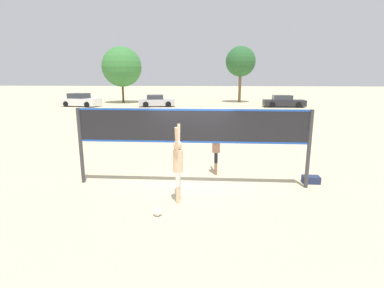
{
  "coord_description": "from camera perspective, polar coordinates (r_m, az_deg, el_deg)",
  "views": [
    {
      "loc": [
        0.6,
        -9.12,
        3.42
      ],
      "look_at": [
        0.0,
        0.0,
        1.35
      ],
      "focal_mm": 28.0,
      "sensor_mm": 36.0,
      "label": 1
    }
  ],
  "objects": [
    {
      "name": "tree_right_cluster",
      "position": [
        41.19,
        -13.24,
        14.11
      ],
      "size": [
        5.13,
        5.13,
        7.2
      ],
      "color": "#4C3823",
      "rests_on": "ground_plane"
    },
    {
      "name": "tree_left_cluster",
      "position": [
        41.37,
        9.25,
        15.22
      ],
      "size": [
        3.93,
        3.93,
        7.31
      ],
      "color": "brown",
      "rests_on": "ground_plane"
    },
    {
      "name": "gear_bag",
      "position": [
        10.61,
        21.72,
        -6.31
      ],
      "size": [
        0.54,
        0.34,
        0.23
      ],
      "color": "navy",
      "rests_on": "ground_plane"
    },
    {
      "name": "volleyball",
      "position": [
        7.73,
        -6.58,
        -12.66
      ],
      "size": [
        0.22,
        0.22,
        0.22
      ],
      "color": "white",
      "rests_on": "ground_plane"
    },
    {
      "name": "ground_plane",
      "position": [
        9.76,
        -0.0,
        -7.75
      ],
      "size": [
        200.0,
        200.0,
        0.0
      ],
      "primitive_type": "plane",
      "color": "beige"
    },
    {
      "name": "player_spiker",
      "position": [
        8.13,
        -2.7,
        -3.53
      ],
      "size": [
        0.28,
        0.71,
        2.16
      ],
      "rotation": [
        0.0,
        0.0,
        1.57
      ],
      "color": "beige",
      "rests_on": "ground_plane"
    },
    {
      "name": "volleyball_net",
      "position": [
        9.3,
        -0.0,
        2.24
      ],
      "size": [
        7.31,
        0.12,
        2.45
      ],
      "color": "#38383D",
      "rests_on": "ground_plane"
    },
    {
      "name": "parked_car_near",
      "position": [
        35.25,
        -6.74,
        8.09
      ],
      "size": [
        4.35,
        2.54,
        1.34
      ],
      "rotation": [
        0.0,
        0.0,
        0.17
      ],
      "color": "#B7B7BC",
      "rests_on": "ground_plane"
    },
    {
      "name": "parked_car_mid",
      "position": [
        35.95,
        17.05,
        7.71
      ],
      "size": [
        4.66,
        1.91,
        1.35
      ],
      "rotation": [
        0.0,
        0.0,
        -0.02
      ],
      "color": "#232328",
      "rests_on": "ground_plane"
    },
    {
      "name": "player_blocker",
      "position": [
        10.56,
        4.63,
        -0.38
      ],
      "size": [
        0.28,
        0.68,
        1.97
      ],
      "rotation": [
        0.0,
        0.0,
        -1.57
      ],
      "color": "#8C664C",
      "rests_on": "ground_plane"
    },
    {
      "name": "parked_car_far",
      "position": [
        37.39,
        -20.47,
        7.76
      ],
      "size": [
        4.78,
        2.72,
        1.53
      ],
      "rotation": [
        0.0,
        0.0,
        -0.21
      ],
      "color": "silver",
      "rests_on": "ground_plane"
    }
  ]
}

